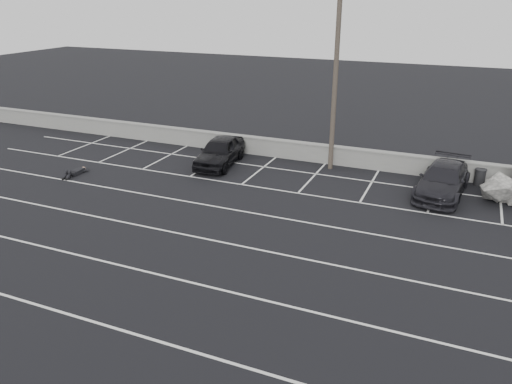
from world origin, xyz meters
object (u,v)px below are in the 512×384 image
at_px(car_right, 443,180).
at_px(person, 78,169).
at_px(car_left, 220,151).
at_px(trash_bin, 480,177).
at_px(utility_pole, 335,79).

relative_size(car_right, person, 2.23).
bearing_deg(car_left, car_right, -5.64).
height_order(car_left, trash_bin, car_left).
xyz_separation_m(car_right, trash_bin, (1.66, 2.03, -0.29)).
relative_size(car_right, trash_bin, 5.86).
distance_m(car_right, trash_bin, 2.64).
bearing_deg(utility_pole, car_left, -162.97).
height_order(car_left, person, car_left).
distance_m(trash_bin, person, 20.84).
height_order(car_left, car_right, car_left).
bearing_deg(trash_bin, utility_pole, -176.98).
bearing_deg(car_right, trash_bin, 57.04).
xyz_separation_m(car_left, trash_bin, (13.46, 2.20, -0.34)).
bearing_deg(car_left, trash_bin, 2.83).
height_order(utility_pole, person, utility_pole).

